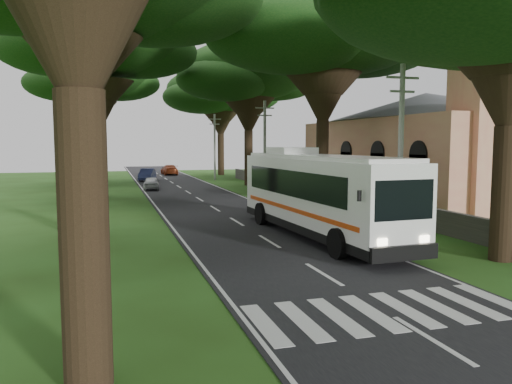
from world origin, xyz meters
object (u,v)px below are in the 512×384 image
object	(u,v)px
distant_car_c	(169,170)
pole_near	(401,151)
distant_car_a	(151,183)
distant_car_b	(147,175)
pole_far	(215,146)
pedestrian	(80,222)
church	(426,138)
pole_mid	(265,147)
coach_bus	(318,193)

from	to	relation	value
distant_car_c	pole_near	bearing A→B (deg)	93.17
distant_car_a	distant_car_b	xyz separation A→B (m)	(0.53, 11.92, 0.09)
pole_far	pedestrian	xyz separation A→B (m)	(-13.87, -34.38, -3.43)
church	pole_near	bearing A→B (deg)	-128.50
church	distant_car_b	distance (m)	33.29
pole_far	distant_car_c	world-z (taller)	pole_far
pole_near	pole_mid	world-z (taller)	same
pole_near	church	bearing A→B (deg)	51.50
distant_car_c	pedestrian	size ratio (longest dim) A/B	3.26
pole_near	coach_bus	world-z (taller)	pole_near
coach_bus	distant_car_a	distance (m)	27.68
pole_near	pedestrian	bearing A→B (deg)	157.95
pole_near	coach_bus	distance (m)	4.34
pole_mid	pole_far	size ratio (longest dim) A/B	1.00
pole_far	distant_car_c	size ratio (longest dim) A/B	1.64
distant_car_b	pole_far	bearing A→B (deg)	2.39
distant_car_b	distant_car_c	bearing A→B (deg)	82.92
pole_far	pedestrian	bearing A→B (deg)	-111.97
coach_bus	pole_far	bearing A→B (deg)	82.79
church	pole_mid	distance (m)	13.16
pole_near	distant_car_a	xyz separation A→B (m)	(-8.50, 29.66, -3.52)
pole_far	distant_car_b	xyz separation A→B (m)	(-7.97, 1.58, -3.43)
pole_near	pole_far	world-z (taller)	same
church	pedestrian	xyz separation A→B (m)	(-26.23, -9.93, -4.16)
coach_bus	church	bearing A→B (deg)	37.53
church	distant_car_b	world-z (taller)	church
pole_mid	distant_car_b	size ratio (longest dim) A/B	1.83
pole_mid	pole_far	world-z (taller)	same
church	pole_far	xyz separation A→B (m)	(-12.36, 24.45, -0.73)
pole_far	distant_car_a	distance (m)	13.84
church	distant_car_c	xyz separation A→B (m)	(-16.45, 36.32, -4.17)
pole_near	distant_car_b	size ratio (longest dim) A/B	1.83
distant_car_a	pedestrian	xyz separation A→B (m)	(-5.37, -24.04, 0.09)
distant_car_a	pedestrian	world-z (taller)	pedestrian
church	coach_bus	distance (m)	20.13
church	pole_far	bearing A→B (deg)	116.82
pole_near	distant_car_a	world-z (taller)	pole_near
pole_near	distant_car_b	xyz separation A→B (m)	(-7.97, 41.58, -3.43)
distant_car_b	coach_bus	bearing A→B (deg)	-68.85
pedestrian	church	bearing A→B (deg)	-87.48
church	distant_car_a	size ratio (longest dim) A/B	6.49
church	distant_car_a	distance (m)	25.54
distant_car_b	distant_car_c	size ratio (longest dim) A/B	0.90
church	pedestrian	size ratio (longest dim) A/B	16.02
pedestrian	pole_far	bearing A→B (deg)	-40.18
pole_far	coach_bus	world-z (taller)	pole_far
pole_mid	distant_car_c	xyz separation A→B (m)	(-4.09, 31.87, -3.44)
pole_mid	distant_car_c	distance (m)	32.31
pole_far	pedestrian	size ratio (longest dim) A/B	5.34
pole_mid	coach_bus	size ratio (longest dim) A/B	0.59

